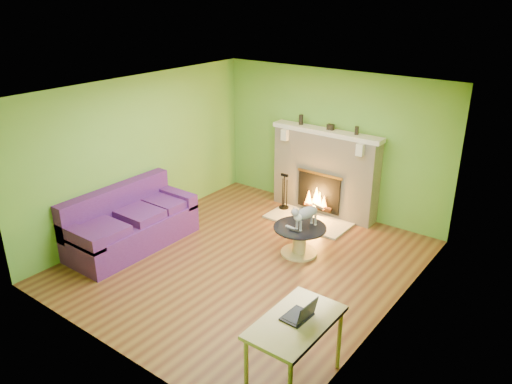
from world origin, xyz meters
TOP-DOWN VIEW (x-y plane):
  - floor at (0.00, 0.00)m, footprint 5.00×5.00m
  - ceiling at (0.00, 0.00)m, footprint 5.00×5.00m
  - wall_back at (0.00, 2.50)m, footprint 5.00×0.00m
  - wall_front at (0.00, -2.50)m, footprint 5.00×0.00m
  - wall_left at (-2.25, 0.00)m, footprint 0.00×5.00m
  - wall_right at (2.25, 0.00)m, footprint 0.00×5.00m
  - window_frame at (2.24, -0.90)m, footprint 0.00×1.20m
  - window_pane at (2.23, -0.90)m, footprint 0.00×1.06m
  - fireplace at (0.00, 2.32)m, footprint 2.10×0.46m
  - hearth at (0.00, 1.80)m, footprint 1.50×0.75m
  - mantel at (0.00, 2.30)m, footprint 2.10×0.28m
  - sofa at (-1.86, -0.68)m, footprint 0.95×2.10m
  - coffee_table at (0.50, 0.70)m, footprint 0.82×0.82m
  - desk at (1.95, -1.68)m, footprint 0.62×1.08m
  - cat at (0.58, 0.75)m, footprint 0.38×0.67m
  - remote_silver at (0.40, 0.58)m, footprint 0.17×0.06m
  - remote_black at (0.52, 0.52)m, footprint 0.16×0.06m
  - laptop at (1.93, -1.63)m, footprint 0.29×0.32m
  - fire_tools at (-0.63, 1.95)m, footprint 0.18×0.18m
  - mantel_vase_left at (-0.55, 2.33)m, footprint 0.08×0.08m
  - mantel_vase_right at (0.56, 2.33)m, footprint 0.07×0.07m
  - mantel_box at (0.06, 2.33)m, footprint 0.12×0.08m

SIDE VIEW (x-z plane):
  - floor at x=0.00m, z-range 0.00..0.00m
  - hearth at x=0.00m, z-range 0.00..0.03m
  - coffee_table at x=0.50m, z-range 0.04..0.50m
  - sofa at x=-1.86m, z-range -0.11..0.84m
  - fire_tools at x=-0.63m, z-range 0.03..0.72m
  - remote_black at x=0.52m, z-range 0.47..0.48m
  - remote_silver at x=0.40m, z-range 0.47..0.48m
  - cat at x=0.58m, z-range 0.47..0.86m
  - desk at x=1.95m, z-range 0.30..1.10m
  - fireplace at x=0.00m, z-range -0.02..1.56m
  - laptop at x=1.93m, z-range 0.80..1.03m
  - wall_back at x=0.00m, z-range -1.20..3.80m
  - wall_front at x=0.00m, z-range -1.20..3.80m
  - wall_left at x=-2.25m, z-range -1.20..3.80m
  - wall_right at x=2.25m, z-range -1.20..3.80m
  - mantel at x=0.00m, z-range 1.50..1.58m
  - window_frame at x=2.24m, z-range 0.95..2.15m
  - window_pane at x=2.23m, z-range 1.02..2.08m
  - mantel_box at x=0.06m, z-range 1.58..1.68m
  - mantel_vase_right at x=0.56m, z-range 1.58..1.72m
  - mantel_vase_left at x=-0.55m, z-range 1.58..1.76m
  - ceiling at x=0.00m, z-range 2.60..2.60m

